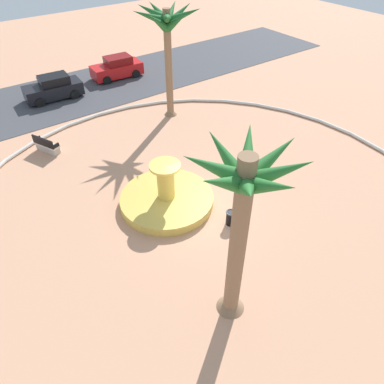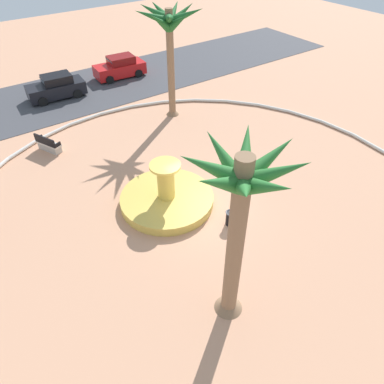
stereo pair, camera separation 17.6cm
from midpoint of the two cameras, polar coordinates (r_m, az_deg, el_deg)
The scene contains 10 objects.
ground_plane at distance 16.98m, azimuth 2.04°, elevation -2.94°, with size 80.00×80.00×0.00m, color tan.
plaza_curb at distance 16.91m, azimuth 2.05°, elevation -2.69°, with size 23.46×23.46×0.20m, color silver.
street_asphalt at distance 29.40m, azimuth -17.92°, elevation 14.89°, with size 48.00×8.00×0.03m, color #424247.
fountain at distance 17.19m, azimuth -3.73°, elevation -0.95°, with size 4.47×4.47×2.28m.
palm_tree_near_fountain at distance 22.97m, azimuth -3.43°, elevation 24.31°, with size 4.03×3.98×6.87m.
palm_tree_by_curb at distance 9.91m, azimuth 8.17°, elevation -2.34°, with size 3.42×3.35×6.84m.
bench_west at distance 22.43m, azimuth -21.63°, elevation 6.92°, with size 1.11×1.66×1.00m.
trash_bin at distance 16.15m, azimuth 6.42°, elevation -4.11°, with size 0.46×0.46×0.73m.
parked_car_leftmost at distance 28.67m, azimuth -20.63°, elevation 15.33°, with size 4.11×2.13×1.67m.
parked_car_second at distance 31.09m, azimuth -11.24°, elevation 18.88°, with size 4.10×2.12×1.67m.
Camera 2 is at (-7.65, -9.86, 11.52)m, focal length 33.48 mm.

